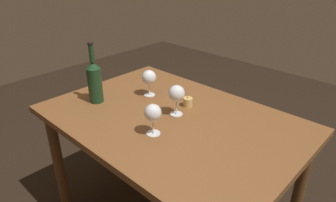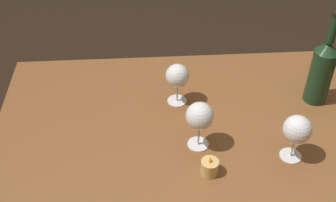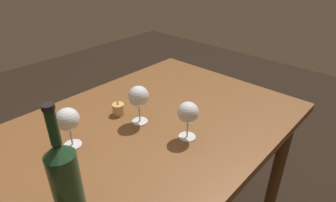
# 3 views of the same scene
# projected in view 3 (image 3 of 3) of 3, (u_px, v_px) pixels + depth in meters

# --- Properties ---
(dining_table) EXTENTS (1.30, 0.90, 0.74)m
(dining_table) POSITION_uv_depth(u_px,v_px,m) (147.00, 143.00, 1.19)
(dining_table) COLOR brown
(dining_table) RESTS_ON ground
(wine_glass_left) EXTENTS (0.08, 0.08, 0.16)m
(wine_glass_left) POSITION_uv_depth(u_px,v_px,m) (138.00, 97.00, 1.11)
(wine_glass_left) COLOR white
(wine_glass_left) RESTS_ON dining_table
(wine_glass_right) EXTENTS (0.08, 0.08, 0.16)m
(wine_glass_right) POSITION_uv_depth(u_px,v_px,m) (68.00, 120.00, 0.98)
(wine_glass_right) COLOR white
(wine_glass_right) RESTS_ON dining_table
(wine_glass_centre) EXTENTS (0.08, 0.08, 0.15)m
(wine_glass_centre) POSITION_uv_depth(u_px,v_px,m) (188.00, 113.00, 1.02)
(wine_glass_centre) COLOR white
(wine_glass_centre) RESTS_ON dining_table
(wine_bottle) EXTENTS (0.08, 0.08, 0.34)m
(wine_bottle) POSITION_uv_depth(u_px,v_px,m) (65.00, 178.00, 0.72)
(wine_bottle) COLOR #19381E
(wine_bottle) RESTS_ON dining_table
(votive_candle) EXTENTS (0.05, 0.05, 0.07)m
(votive_candle) POSITION_uv_depth(u_px,v_px,m) (118.00, 109.00, 1.21)
(votive_candle) COLOR #DBB266
(votive_candle) RESTS_ON dining_table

